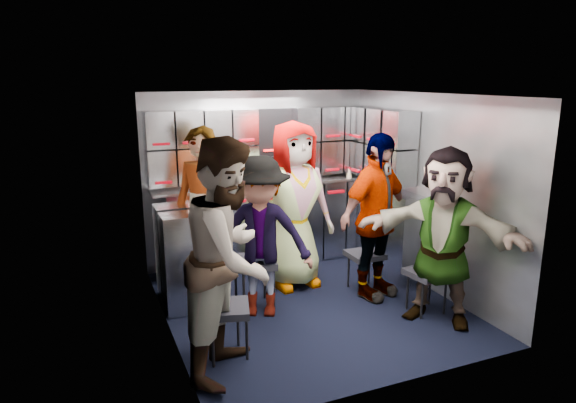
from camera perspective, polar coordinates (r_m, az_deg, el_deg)
name	(u,v)px	position (r m, az deg, el deg)	size (l,w,h in m)	color
floor	(309,305)	(5.33, 2.38, -11.42)	(3.00, 3.00, 0.00)	black
wall_back	(259,178)	(6.33, -3.29, 2.65)	(2.80, 0.04, 2.10)	gray
wall_left	(164,220)	(4.58, -13.59, -2.05)	(0.04, 3.00, 2.10)	gray
wall_right	(428,193)	(5.70, 15.34, 0.94)	(0.04, 3.00, 2.10)	gray
ceiling	(312,95)	(4.83, 2.63, 11.76)	(2.80, 3.00, 0.02)	silver
cart_bank_back	(265,225)	(6.27, -2.58, -2.67)	(2.68, 0.38, 0.99)	#A0A6B0
cart_bank_left	(179,257)	(5.30, -12.01, -6.07)	(0.38, 0.76, 0.99)	#A0A6B0
counter	(264,184)	(6.15, -2.63, 1.99)	(2.68, 0.42, 0.03)	#B9BCC1
locker_bank_back	(262,144)	(6.12, -2.87, 6.45)	(2.68, 0.28, 0.82)	#A0A6B0
locker_bank_right	(382,145)	(6.10, 10.44, 6.21)	(0.28, 1.00, 0.82)	#A0A6B0
right_cabinet	(383,229)	(6.22, 10.55, -2.98)	(0.28, 1.20, 1.00)	#A0A6B0
coffee_niche	(275,144)	(6.24, -1.50, 6.42)	(0.46, 0.16, 0.84)	black
red_latch_strip	(271,198)	(5.99, -1.96, 0.36)	(2.60, 0.02, 0.03)	#AC010F
jump_seat_near_left	(225,311)	(4.30, -6.99, -12.03)	(0.47, 0.46, 0.46)	black
jump_seat_mid_left	(254,264)	(5.15, -3.77, -6.98)	(0.51, 0.49, 0.50)	black
jump_seat_center	(287,247)	(5.86, -0.06, -5.05)	(0.47, 0.46, 0.43)	black
jump_seat_mid_right	(365,257)	(5.62, 8.54, -6.07)	(0.36, 0.34, 0.42)	black
jump_seat_near_right	(427,275)	(5.22, 15.23, -7.88)	(0.41, 0.40, 0.44)	black
attendant_standing	(204,214)	(5.32, -9.34, -1.38)	(0.65, 0.43, 1.79)	black
attendant_arc_a	(230,258)	(3.94, -6.49, -6.25)	(0.90, 0.70, 1.85)	black
attendant_arc_b	(260,237)	(4.88, -3.14, -4.00)	(1.01, 0.58, 1.56)	black
attendant_arc_c	(294,205)	(5.55, 0.65, -0.42)	(0.89, 0.58, 1.82)	black
attendant_arc_d	(376,217)	(5.33, 9.72, -1.72)	(1.01, 0.42, 1.72)	black
attendant_arc_e	(443,236)	(4.94, 16.82, -3.73)	(1.54, 0.49, 1.66)	black
bottle_left	(257,174)	(6.04, -3.42, 3.08)	(0.07, 0.07, 0.24)	white
bottle_mid	(212,177)	(5.89, -8.40, 2.67)	(0.07, 0.07, 0.24)	white
bottle_right	(277,171)	(6.12, -1.18, 3.37)	(0.06, 0.06, 0.27)	white
cup_left	(226,183)	(5.93, -6.94, 2.11)	(0.09, 0.09, 0.10)	tan
cup_right	(349,172)	(6.54, 6.83, 3.26)	(0.07, 0.07, 0.11)	tan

